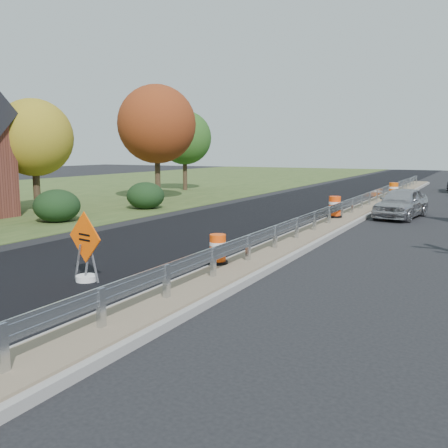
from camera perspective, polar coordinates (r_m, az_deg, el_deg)
The scene contains 15 objects.
ground at distance 17.67m, azimuth 8.28°, elevation -2.32°, with size 140.00×140.00×0.00m, color black.
grass_verge_near at distance 39.92m, azimuth -20.53°, elevation 3.27°, with size 30.00×120.00×0.03m, color #384E21.
milled_overlay at distance 28.46m, azimuth 6.74°, elevation 1.82°, with size 7.20×120.00×0.01m, color black.
median at distance 25.25m, azimuth 14.43°, elevation 1.00°, with size 1.60×55.00×0.23m.
guardrail at distance 26.15m, azimuth 14.99°, elevation 2.59°, with size 0.10×46.15×0.72m.
hedge_mid at distance 23.95m, azimuth -18.56°, elevation 1.99°, with size 2.09×2.09×1.52m, color black.
hedge_north at distance 28.09m, azimuth -8.96°, elevation 3.23°, with size 2.09×2.09×1.52m, color black.
tree_near_yellow at distance 27.75m, azimuth -20.90°, elevation 9.18°, with size 3.96×3.96×5.88m.
tree_near_red at distance 32.42m, azimuth -7.70°, elevation 11.22°, with size 4.95×4.95×7.35m.
tree_near_back at distance 40.71m, azimuth -4.53°, elevation 9.78°, with size 4.29×4.29×6.37m.
caution_sign at distance 13.03m, azimuth -15.49°, elevation -4.41°, with size 1.26×0.54×1.78m.
barrel_median_near at distance 13.50m, azimuth -0.72°, elevation -2.94°, with size 0.55×0.55×0.80m.
barrel_median_mid at distance 23.23m, azimuth 12.53°, elevation 1.88°, with size 0.66×0.66×0.96m.
barrel_median_far at distance 33.27m, azimuth 18.80°, elevation 3.61°, with size 0.68×0.68×1.00m.
car_silver at distance 25.68m, azimuth 19.62°, elevation 2.32°, with size 1.75×4.36×1.49m, color #AEADB2.
Camera 1 is at (5.79, -16.37, 3.30)m, focal length 40.00 mm.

